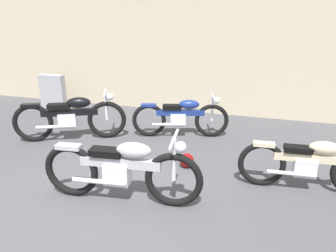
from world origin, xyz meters
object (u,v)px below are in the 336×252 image
at_px(helmet, 187,160).
at_px(motorcycle_cream, 310,164).
at_px(motorcycle_blue, 181,117).
at_px(motorcycle_silver, 122,169).
at_px(motorcycle_black, 71,117).
at_px(stone_marker, 53,92).

distance_m(helmet, motorcycle_cream, 1.89).
distance_m(motorcycle_blue, motorcycle_silver, 2.54).
bearing_deg(motorcycle_blue, motorcycle_black, -174.74).
distance_m(helmet, motorcycle_blue, 1.42).
height_order(helmet, motorcycle_cream, motorcycle_cream).
bearing_deg(motorcycle_silver, stone_marker, 129.61).
xyz_separation_m(helmet, motorcycle_silver, (-0.62, -1.21, 0.36)).
height_order(motorcycle_black, motorcycle_blue, motorcycle_black).
height_order(helmet, motorcycle_blue, motorcycle_blue).
bearing_deg(motorcycle_blue, stone_marker, 149.52).
relative_size(helmet, motorcycle_cream, 0.12).
relative_size(motorcycle_blue, motorcycle_silver, 0.88).
distance_m(stone_marker, motorcycle_blue, 3.97).
height_order(stone_marker, helmet, stone_marker).
bearing_deg(stone_marker, motorcycle_cream, -22.80).
xyz_separation_m(stone_marker, motorcycle_silver, (3.64, -3.57, 0.02)).
xyz_separation_m(motorcycle_cream, motorcycle_black, (-4.37, 0.75, 0.06)).
bearing_deg(stone_marker, motorcycle_blue, -15.14).
height_order(stone_marker, motorcycle_black, motorcycle_black).
relative_size(motorcycle_cream, motorcycle_silver, 0.89).
bearing_deg(motorcycle_cream, helmet, 169.67).
relative_size(helmet, motorcycle_blue, 0.12).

